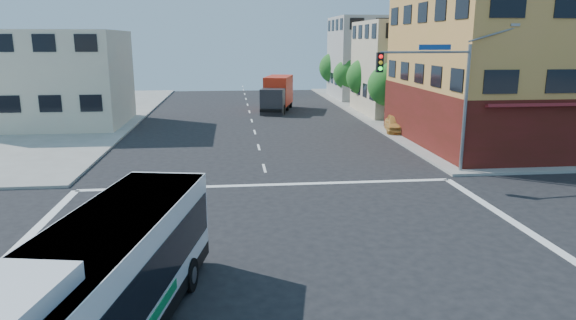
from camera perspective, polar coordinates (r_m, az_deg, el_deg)
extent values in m
plane|color=black|center=(17.33, 0.16, -11.42)|extent=(120.00, 120.00, 0.00)
cube|color=#C58846|center=(40.50, 26.83, 11.51)|extent=(18.00, 15.00, 14.00)
cube|color=#571613|center=(40.83, 26.11, 4.51)|extent=(18.09, 15.08, 4.00)
cube|color=#C5B597|center=(53.15, 14.65, 9.85)|extent=(12.00, 10.00, 9.00)
cube|color=#9B9B96|center=(66.40, 10.36, 11.07)|extent=(12.00, 10.00, 10.00)
cube|color=beige|center=(48.24, -24.92, 8.16)|extent=(12.00, 10.00, 8.00)
cylinder|color=slate|center=(29.52, 19.07, 5.24)|extent=(0.18, 0.18, 7.00)
cylinder|color=slate|center=(28.08, 15.06, 11.50)|extent=(5.01, 0.62, 0.12)
cube|color=black|center=(27.06, 10.16, 10.63)|extent=(0.32, 0.30, 1.00)
sphere|color=#FF0C0C|center=(26.89, 10.29, 11.25)|extent=(0.20, 0.20, 0.20)
sphere|color=yellow|center=(26.90, 10.26, 10.61)|extent=(0.20, 0.20, 0.20)
sphere|color=#19FF33|center=(26.91, 10.23, 9.97)|extent=(0.20, 0.20, 0.20)
cube|color=navy|center=(28.30, 16.02, 11.96)|extent=(1.80, 0.22, 0.28)
cube|color=gray|center=(30.67, 23.87, 13.57)|extent=(0.50, 0.22, 0.14)
cylinder|color=#3C2A16|center=(46.14, 10.95, 5.17)|extent=(0.28, 0.28, 1.92)
sphere|color=#1A5C1D|center=(45.88, 11.08, 8.14)|extent=(3.60, 3.60, 3.60)
sphere|color=#1A5C1D|center=(45.64, 11.73, 9.22)|extent=(2.52, 2.52, 2.52)
cylinder|color=#3C2A16|center=(53.77, 8.46, 6.41)|extent=(0.28, 0.28, 1.99)
sphere|color=#1A5C1D|center=(53.54, 8.55, 9.09)|extent=(3.80, 3.80, 3.80)
sphere|color=#1A5C1D|center=(53.29, 9.09, 10.07)|extent=(2.66, 2.66, 2.66)
cylinder|color=#3C2A16|center=(61.50, 6.57, 7.26)|extent=(0.28, 0.28, 1.89)
sphere|color=#1A5C1D|center=(61.31, 6.63, 9.40)|extent=(3.40, 3.40, 3.40)
sphere|color=#1A5C1D|center=(61.06, 7.09, 10.17)|extent=(2.38, 2.38, 2.38)
cylinder|color=#3C2A16|center=(69.28, 5.11, 8.01)|extent=(0.28, 0.28, 2.03)
sphere|color=#1A5C1D|center=(69.10, 5.16, 10.17)|extent=(4.00, 4.00, 4.00)
sphere|color=#1A5C1D|center=(68.84, 5.56, 10.98)|extent=(2.80, 2.80, 2.80)
cube|color=silver|center=(12.48, -20.96, -14.01)|extent=(4.57, 11.70, 2.72)
cube|color=black|center=(12.41, -21.02, -13.32)|extent=(4.55, 11.38, 1.19)
cube|color=black|center=(17.31, -12.96, -5.51)|extent=(2.21, 0.48, 1.29)
cube|color=#E5590C|center=(17.06, -13.10, -2.44)|extent=(1.80, 0.39, 0.27)
cube|color=silver|center=(11.96, -21.47, -8.43)|extent=(4.48, 11.47, 0.11)
cube|color=silver|center=(9.62, -29.17, -13.11)|extent=(2.07, 2.39, 0.34)
cylinder|color=black|center=(16.42, -18.74, -11.71)|extent=(0.47, 1.03, 0.99)
cylinder|color=#99999E|center=(16.47, -19.17, -11.66)|extent=(0.13, 0.49, 0.50)
cylinder|color=black|center=(15.69, -10.89, -12.42)|extent=(0.47, 1.03, 0.99)
cylinder|color=#99999E|center=(15.66, -10.40, -12.46)|extent=(0.13, 0.49, 0.50)
cube|color=#28282D|center=(50.99, -1.69, 6.49)|extent=(2.70, 2.63, 2.54)
cube|color=black|center=(50.04, -1.87, 6.81)|extent=(2.01, 0.58, 0.98)
cube|color=red|center=(54.55, -1.05, 7.76)|extent=(3.61, 5.87, 2.93)
cube|color=black|center=(53.57, -1.24, 6.03)|extent=(3.99, 8.10, 0.29)
cylinder|color=black|center=(51.46, -2.78, 5.67)|extent=(0.50, 1.01, 0.98)
cylinder|color=black|center=(51.12, -0.51, 5.63)|extent=(0.50, 1.01, 0.98)
cylinder|color=black|center=(54.22, -2.23, 6.06)|extent=(0.50, 1.01, 0.98)
cylinder|color=black|center=(53.90, -0.07, 6.03)|extent=(0.50, 1.01, 0.98)
cylinder|color=black|center=(56.61, -1.80, 6.36)|extent=(0.50, 1.01, 0.98)
cylinder|color=black|center=(56.31, 0.27, 6.33)|extent=(0.50, 1.01, 0.98)
imported|color=gold|center=(41.83, 11.95, 3.99)|extent=(2.63, 4.55, 1.46)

